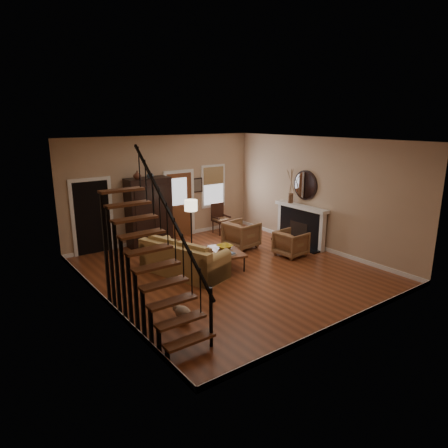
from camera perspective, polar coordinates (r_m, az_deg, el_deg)
room at (r=11.09m, az=-6.33°, el=2.83°), size 7.00×7.33×3.30m
staircase at (r=7.37m, az=-10.31°, el=-2.76°), size 0.94×2.80×3.20m
fireplace at (r=12.47m, az=11.01°, el=0.38°), size 0.33×1.95×2.30m
armoire at (r=12.26m, az=-10.69°, el=1.64°), size 1.30×0.60×2.10m
vase_a at (r=11.81m, az=-12.28°, el=6.87°), size 0.24×0.24×0.25m
vase_b at (r=11.98m, az=-10.52°, el=6.97°), size 0.20×0.20×0.21m
sofa at (r=10.08m, az=-5.72°, el=-4.83°), size 1.60×2.41×0.83m
coffee_table at (r=10.55m, az=0.35°, el=-4.95°), size 0.93×1.30×0.45m
bowl at (r=10.60m, az=0.09°, el=-3.28°), size 0.40×0.40×0.10m
books at (r=10.17m, az=0.82°, el=-4.21°), size 0.21×0.29×0.05m
armchair_left at (r=11.50m, az=9.56°, el=-2.75°), size 0.84×0.82×0.72m
armchair_right at (r=12.04m, az=2.53°, el=-1.52°), size 0.99×0.96×0.81m
floor_lamp at (r=11.36m, az=-4.69°, el=-0.51°), size 0.44×0.44×1.59m
side_chair at (r=13.48m, az=-0.41°, el=0.74°), size 0.54×0.54×1.02m
dog at (r=7.91m, az=-5.87°, el=-12.61°), size 0.31×0.47×0.32m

